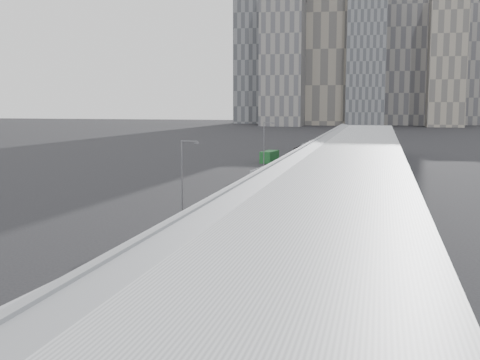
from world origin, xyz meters
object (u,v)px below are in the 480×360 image
(bus_0, at_px, (92,313))
(bus_3, at_px, (252,197))
(street_lamp_near, at_px, (184,173))
(bus_7, at_px, (308,155))
(bus_6, at_px, (303,162))
(bus_8, at_px, (319,150))
(suv, at_px, (300,148))
(bus_1, at_px, (183,253))
(bus_4, at_px, (273,180))
(bus_2, at_px, (222,220))
(street_lamp_far, at_px, (265,142))
(bus_9, at_px, (322,147))
(bus_5, at_px, (291,169))
(shipping_container, at_px, (270,157))

(bus_0, bearing_deg, bus_3, 93.74)
(bus_3, distance_m, street_lamp_near, 9.27)
(bus_7, xyz_separation_m, street_lamp_near, (-6.21, -61.95, 3.22))
(bus_6, relative_size, bus_8, 0.95)
(suv, bearing_deg, bus_1, -72.40)
(bus_1, relative_size, suv, 2.73)
(bus_3, height_order, bus_4, bus_4)
(bus_6, xyz_separation_m, suv, (-6.27, 43.84, -0.77))
(bus_3, height_order, street_lamp_near, street_lamp_near)
(bus_2, distance_m, street_lamp_far, 56.65)
(bus_0, relative_size, bus_1, 0.98)
(bus_0, distance_m, bus_8, 110.62)
(bus_7, bearing_deg, street_lamp_far, -118.58)
(bus_7, relative_size, bus_9, 1.15)
(bus_2, height_order, street_lamp_near, street_lamp_near)
(bus_6, distance_m, street_lamp_far, 8.04)
(bus_5, height_order, suv, bus_5)
(bus_6, bearing_deg, suv, 103.34)
(bus_0, height_order, suv, bus_0)
(bus_7, height_order, street_lamp_far, street_lamp_far)
(bus_9, bearing_deg, bus_7, -94.24)
(bus_0, xyz_separation_m, street_lamp_near, (-6.48, 34.50, 3.23))
(bus_4, bearing_deg, bus_5, 93.17)
(bus_1, distance_m, street_lamp_near, 22.78)
(bus_2, relative_size, bus_8, 1.01)
(bus_9, relative_size, street_lamp_near, 1.43)
(bus_9, bearing_deg, bus_4, -93.84)
(bus_3, height_order, bus_9, bus_3)
(bus_0, relative_size, bus_2, 1.06)
(bus_7, bearing_deg, bus_9, 84.93)
(bus_0, xyz_separation_m, bus_4, (-0.41, 56.22, -0.05))
(street_lamp_near, bearing_deg, suv, 89.55)
(bus_4, distance_m, shipping_container, 41.09)
(street_lamp_far, bearing_deg, bus_3, -81.17)
(bus_0, distance_m, bus_4, 56.22)
(bus_4, height_order, bus_9, bus_4)
(bus_5, distance_m, street_lamp_near, 36.21)
(bus_9, xyz_separation_m, street_lamp_near, (-6.65, -89.96, 3.44))
(bus_7, bearing_deg, bus_3, -93.96)
(bus_1, relative_size, street_lamp_near, 1.66)
(bus_3, height_order, bus_6, bus_3)
(bus_0, height_order, bus_5, bus_0)
(bus_4, bearing_deg, bus_7, 95.33)
(bus_0, bearing_deg, suv, 96.27)
(bus_2, distance_m, bus_4, 29.90)
(bus_2, bearing_deg, bus_5, 87.98)
(street_lamp_far, distance_m, suv, 44.73)
(bus_2, xyz_separation_m, bus_4, (-0.41, 29.90, 0.04))
(bus_2, relative_size, bus_3, 1.04)
(street_lamp_far, height_order, suv, street_lamp_far)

